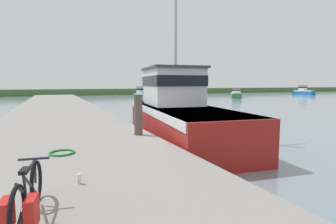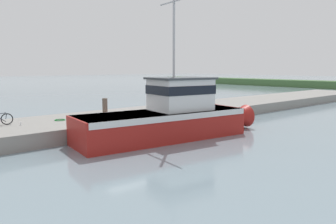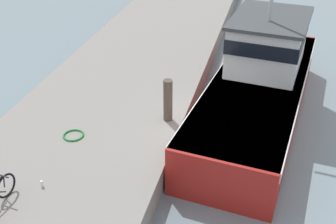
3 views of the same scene
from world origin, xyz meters
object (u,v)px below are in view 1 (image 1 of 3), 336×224
object	(u,v)px
boat_blue_far	(304,91)
mooring_post	(138,115)
boat_green_anchored	(236,94)
bicycle_touring	(25,199)
fishing_boat_main	(176,111)
boat_orange_near	(143,93)
water_bottle_by_bike	(79,179)

from	to	relation	value
boat_blue_far	mooring_post	xyz separation A→B (m)	(-55.20, -37.58, 0.73)
boat_green_anchored	boat_blue_far	xyz separation A→B (m)	(24.39, 4.29, 0.14)
boat_green_anchored	bicycle_touring	bearing A→B (deg)	85.00
fishing_boat_main	boat_orange_near	xyz separation A→B (m)	(11.17, 39.28, -0.50)
boat_orange_near	boat_blue_far	size ratio (longest dim) A/B	0.97
boat_orange_near	water_bottle_by_bike	xyz separation A→B (m)	(-16.50, -46.18, 0.11)
boat_orange_near	mooring_post	size ratio (longest dim) A/B	3.65
bicycle_touring	water_bottle_by_bike	xyz separation A→B (m)	(0.78, 1.20, -0.25)
fishing_boat_main	water_bottle_by_bike	world-z (taller)	fishing_boat_main
mooring_post	water_bottle_by_bike	bearing A→B (deg)	-120.69
mooring_post	boat_green_anchored	bearing A→B (deg)	47.22
boat_blue_far	water_bottle_by_bike	distance (m)	71.15
fishing_boat_main	mooring_post	size ratio (longest dim) A/B	8.32
bicycle_touring	boat_green_anchored	bearing A→B (deg)	56.87
boat_green_anchored	bicycle_touring	size ratio (longest dim) A/B	4.16
fishing_boat_main	boat_green_anchored	bearing A→B (deg)	54.99
boat_blue_far	bicycle_touring	bearing A→B (deg)	-147.84
fishing_boat_main	boat_green_anchored	xyz separation A→B (m)	(27.93, 30.53, -0.61)
mooring_post	boat_orange_near	bearing A→B (deg)	71.52
fishing_boat_main	mooring_post	distance (m)	4.00
bicycle_touring	water_bottle_by_bike	bearing A→B (deg)	65.32
fishing_boat_main	water_bottle_by_bike	xyz separation A→B (m)	(-5.33, -6.90, -0.39)
boat_green_anchored	boat_orange_near	world-z (taller)	boat_orange_near
boat_blue_far	water_bottle_by_bike	size ratio (longest dim) A/B	30.01
boat_blue_far	boat_orange_near	bearing A→B (deg)	169.67
boat_blue_far	water_bottle_by_bike	world-z (taller)	boat_blue_far
boat_orange_near	bicycle_touring	distance (m)	50.44
fishing_boat_main	boat_blue_far	size ratio (longest dim) A/B	2.20
boat_green_anchored	boat_orange_near	size ratio (longest dim) A/B	1.30
fishing_boat_main	mooring_post	world-z (taller)	fishing_boat_main
mooring_post	water_bottle_by_bike	world-z (taller)	mooring_post
boat_orange_near	water_bottle_by_bike	distance (m)	49.04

